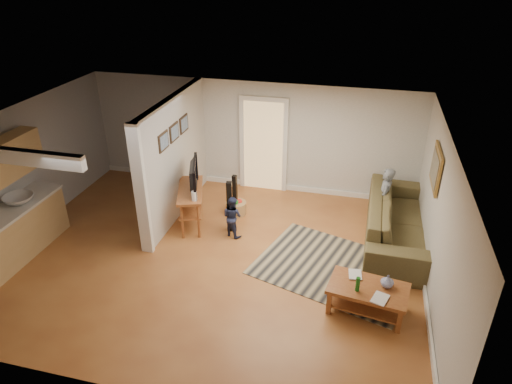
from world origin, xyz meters
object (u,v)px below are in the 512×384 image
tv_console (191,192)px  toddler (233,235)px  speaker_right (235,195)px  toy_basket (236,207)px  child (380,227)px  coffee_table (369,292)px  sofa (395,239)px  speaker_left (230,207)px

tv_console → toddler: (0.92, -0.23, -0.71)m
tv_console → speaker_right: 0.97m
toy_basket → toddler: (0.16, -0.81, -0.16)m
tv_console → child: 3.88m
coffee_table → speaker_right: bearing=140.0°
tv_console → speaker_right: (0.73, 0.58, -0.27)m
sofa → tv_console: size_ratio=2.20×
speaker_left → speaker_right: speaker_left is taller
sofa → speaker_right: 3.34m
speaker_left → toy_basket: size_ratio=2.51×
sofa → coffee_table: coffee_table is taller
speaker_right → toddler: bearing=-71.8°
coffee_table → toy_basket: (-2.80, 2.37, -0.20)m
tv_console → coffee_table: bearing=-45.5°
coffee_table → tv_console: bearing=153.3°
speaker_left → toddler: bearing=-69.1°
coffee_table → speaker_left: (-2.73, 1.71, 0.18)m
speaker_left → child: (2.92, 0.86, -0.54)m
sofa → toddler: size_ratio=3.49×
coffee_table → toddler: size_ratio=1.52×
toy_basket → toddler: toddler is taller
sofa → speaker_right: size_ratio=3.26×
tv_console → toddler: 1.18m
sofa → coffee_table: size_ratio=2.30×
speaker_left → toddler: speaker_left is taller
speaker_right → toy_basket: bearing=0.1°
toy_basket → speaker_left: bearing=-84.3°
child → sofa: bearing=41.5°
sofa → speaker_left: speaker_left is taller
sofa → child: (-0.30, 0.41, 0.00)m
coffee_table → tv_console: tv_console is taller
toy_basket → child: size_ratio=0.33×
toy_basket → child: child is taller
tv_console → child: (3.73, 0.79, -0.71)m
child → toddler: size_ratio=1.53×
speaker_right → tv_console: bearing=-136.1°
coffee_table → speaker_left: bearing=147.9°
coffee_table → toy_basket: coffee_table is taller
speaker_right → coffee_table: bearing=-34.7°
coffee_table → tv_console: size_ratio=0.96×
tv_console → sofa: bearing=-13.4°
sofa → speaker_left: size_ratio=2.72×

